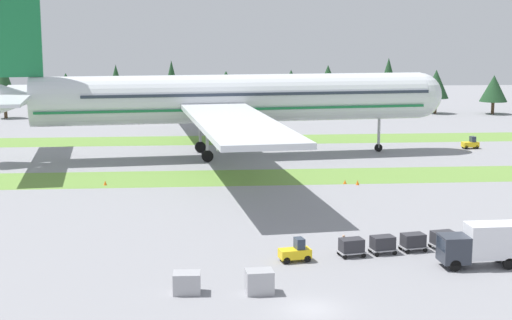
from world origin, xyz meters
The scene contains 18 objects.
ground_plane centered at (0.00, 0.00, 0.00)m, with size 400.00×400.00×0.00m, color gray.
grass_strip_near centered at (0.00, 47.62, 0.00)m, with size 320.00×10.84×0.01m, color olive.
grass_strip_far centered at (0.00, 81.30, 0.00)m, with size 320.00×10.84×0.01m, color olive.
airliner centered at (-4.18, 64.22, 8.76)m, with size 70.23×86.61×24.44m.
baggage_tug centered at (0.37, 11.12, 0.81)m, with size 2.80×1.79×1.97m.
cargo_dolly_lead centered at (5.30, 12.10, 0.92)m, with size 2.45×1.90×1.55m.
cargo_dolly_second centered at (8.14, 12.67, 0.92)m, with size 2.45×1.90×1.55m.
cargo_dolly_third centered at (10.99, 13.24, 0.92)m, with size 2.45×1.90×1.55m.
cargo_dolly_fourth centered at (13.83, 13.81, 0.92)m, with size 2.45×1.90×1.55m.
catering_truck centered at (15.39, 8.48, 1.95)m, with size 7.02×2.50×3.58m.
pushback_tractor centered at (36.33, 68.65, 0.81)m, with size 2.73×1.57×1.97m.
ground_crew_marshaller centered at (4.73, 12.72, 0.95)m, with size 0.36×0.55×1.74m.
uld_container_0 centered at (-8.64, 4.00, 0.79)m, with size 2.00×1.60×1.57m, color #A3A3A8.
uld_container_1 centered at (-3.32, 3.58, 0.87)m, with size 2.00×1.60×1.74m, color #A3A3A8.
taxiway_marker_0 centered at (12.16, 41.71, 0.31)m, with size 0.44×0.44×0.63m, color orange.
taxiway_marker_1 centered at (-19.00, 44.15, 0.28)m, with size 0.44×0.44×0.55m, color orange.
taxiway_marker_2 centered at (10.74, 42.54, 0.25)m, with size 0.44×0.44×0.49m, color orange.
distant_tree_line centered at (1.01, 119.09, 6.95)m, with size 144.74×11.82×12.47m.
Camera 1 is at (-7.97, -50.54, 19.40)m, focal length 54.15 mm.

